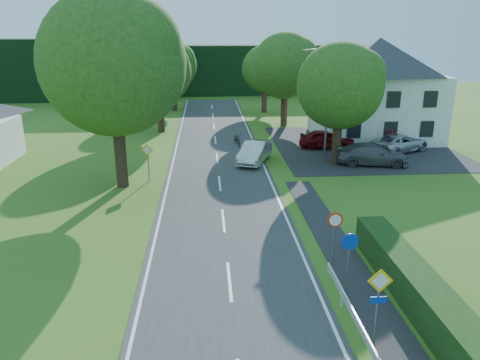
{
  "coord_description": "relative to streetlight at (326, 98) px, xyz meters",
  "views": [
    {
      "loc": [
        -0.75,
        -3.96,
        9.35
      ],
      "look_at": [
        0.99,
        19.86,
        1.57
      ],
      "focal_mm": 35.0,
      "sensor_mm": 36.0,
      "label": 1
    }
  ],
  "objects": [
    {
      "name": "tree_left_far",
      "position": [
        -13.06,
        10.0,
        -0.17
      ],
      "size": [
        7.0,
        7.0,
        8.58
      ],
      "primitive_type": null,
      "color": "#224916",
      "rests_on": "ground"
    },
    {
      "name": "sign_priority_left",
      "position": [
        -12.56,
        -5.02,
        -2.75
      ],
      "size": [
        0.78,
        0.09,
        2.44
      ],
      "color": "slate",
      "rests_on": "ground"
    },
    {
      "name": "treeline_right",
      "position": [
        -0.06,
        36.0,
        -0.96
      ],
      "size": [
        30.0,
        5.0,
        7.0
      ],
      "primitive_type": "cube",
      "color": "black",
      "rests_on": "ground"
    },
    {
      "name": "line_edge_left",
      "position": [
        -11.31,
        -10.0,
        -4.42
      ],
      "size": [
        0.12,
        80.0,
        0.01
      ],
      "primitive_type": "cube",
      "color": "white",
      "rests_on": "road"
    },
    {
      "name": "tree_right_back",
      "position": [
        -2.06,
        20.0,
        -0.68
      ],
      "size": [
        6.2,
        6.2,
        7.56
      ],
      "primitive_type": null,
      "color": "#224916",
      "rests_on": "ground"
    },
    {
      "name": "line_centre",
      "position": [
        -8.06,
        -10.0,
        -4.42
      ],
      "size": [
        0.12,
        80.0,
        0.01
      ],
      "primitive_type": null,
      "color": "white",
      "rests_on": "road"
    },
    {
      "name": "sign_priority_right",
      "position": [
        -3.76,
        -22.02,
        -2.67
      ],
      "size": [
        0.78,
        0.09,
        2.59
      ],
      "color": "slate",
      "rests_on": "ground"
    },
    {
      "name": "house_white",
      "position": [
        5.94,
        6.0,
        -0.06
      ],
      "size": [
        10.6,
        8.4,
        8.6
      ],
      "color": "silver",
      "rests_on": "ground"
    },
    {
      "name": "parking_pad",
      "position": [
        3.94,
        3.0,
        -4.44
      ],
      "size": [
        14.0,
        16.0,
        0.04
      ],
      "primitive_type": "cube",
      "color": "#27272A",
      "rests_on": "ground"
    },
    {
      "name": "tree_left_back",
      "position": [
        -12.56,
        22.0,
        -0.43
      ],
      "size": [
        6.6,
        6.6,
        8.07
      ],
      "primitive_type": null,
      "color": "#224916",
      "rests_on": "ground"
    },
    {
      "name": "parked_car_silver_b",
      "position": [
        6.39,
        0.99,
        -3.73
      ],
      "size": [
        5.52,
        4.47,
        1.4
      ],
      "primitive_type": "imported",
      "rotation": [
        0.0,
        0.0,
        2.08
      ],
      "color": "silver",
      "rests_on": "parking_pad"
    },
    {
      "name": "parked_car_grey",
      "position": [
        2.92,
        -2.5,
        -3.69
      ],
      "size": [
        5.38,
        2.99,
        1.48
      ],
      "primitive_type": "imported",
      "rotation": [
        0.0,
        0.0,
        1.38
      ],
      "color": "#535359",
      "rests_on": "parking_pad"
    },
    {
      "name": "line_edge_right",
      "position": [
        -4.81,
        -10.0,
        -4.42
      ],
      "size": [
        0.12,
        80.0,
        0.01
      ],
      "primitive_type": "cube",
      "color": "white",
      "rests_on": "road"
    },
    {
      "name": "motorcycle",
      "position": [
        -6.26,
        4.04,
        -3.93
      ],
      "size": [
        0.97,
        1.96,
        0.98
      ],
      "primitive_type": "imported",
      "rotation": [
        0.0,
        0.0,
        0.18
      ],
      "color": "black",
      "rests_on": "road"
    },
    {
      "name": "road",
      "position": [
        -8.06,
        -10.0,
        -4.44
      ],
      "size": [
        7.0,
        80.0,
        0.04
      ],
      "primitive_type": "cube",
      "color": "#333335",
      "rests_on": "ground"
    },
    {
      "name": "parked_car_red",
      "position": [
        0.9,
        2.39,
        -3.66
      ],
      "size": [
        4.74,
        2.7,
        1.52
      ],
      "primitive_type": "imported",
      "rotation": [
        0.0,
        0.0,
        1.36
      ],
      "color": "maroon",
      "rests_on": "parking_pad"
    },
    {
      "name": "parasol",
      "position": [
        5.08,
        -0.5,
        -3.35
      ],
      "size": [
        3.02,
        3.05,
        2.15
      ],
      "primitive_type": "imported",
      "rotation": [
        0.0,
        0.0,
        -0.35
      ],
      "color": "red",
      "rests_on": "parking_pad"
    },
    {
      "name": "tree_right_far",
      "position": [
        -1.06,
        12.0,
        0.08
      ],
      "size": [
        7.4,
        7.4,
        9.09
      ],
      "primitive_type": null,
      "color": "#224916",
      "rests_on": "ground"
    },
    {
      "name": "moving_car",
      "position": [
        -5.36,
        -1.24,
        -3.67
      ],
      "size": [
        3.09,
        4.84,
        1.51
      ],
      "primitive_type": "imported",
      "rotation": [
        0.0,
        0.0,
        -0.36
      ],
      "color": "silver",
      "rests_on": "road"
    },
    {
      "name": "tree_right_mid",
      "position": [
        0.44,
        -2.0,
        -0.17
      ],
      "size": [
        7.0,
        7.0,
        8.58
      ],
      "primitive_type": null,
      "color": "#224916",
      "rests_on": "ground"
    },
    {
      "name": "treeline_left",
      "position": [
        -36.06,
        32.0,
        -0.46
      ],
      "size": [
        44.0,
        6.0,
        8.0
      ],
      "primitive_type": "cube",
      "color": "black",
      "rests_on": "ground"
    },
    {
      "name": "sign_speed_limit",
      "position": [
        -3.76,
        -17.03,
        -2.7
      ],
      "size": [
        0.64,
        0.11,
        2.37
      ],
      "color": "slate",
      "rests_on": "ground"
    },
    {
      "name": "tree_main",
      "position": [
        -14.06,
        -6.0,
        1.36
      ],
      "size": [
        9.4,
        9.4,
        11.64
      ],
      "primitive_type": null,
      "color": "#224916",
      "rests_on": "ground"
    },
    {
      "name": "streetlight",
      "position": [
        0.0,
        0.0,
        0.0
      ],
      "size": [
        2.03,
        0.18,
        8.0
      ],
      "color": "slate",
      "rests_on": "ground"
    },
    {
      "name": "sign_roundabout",
      "position": [
        -3.76,
        -19.02,
        -2.79
      ],
      "size": [
        0.64,
        0.08,
        2.37
      ],
      "color": "slate",
      "rests_on": "ground"
    }
  ]
}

